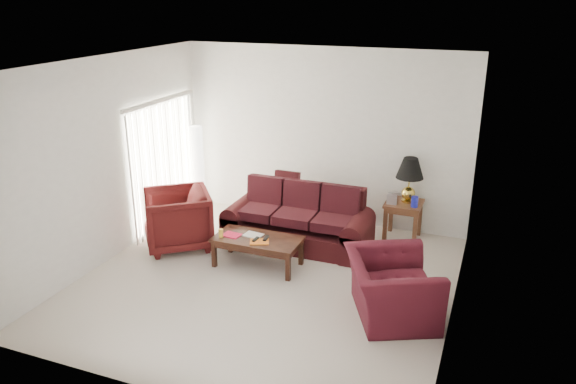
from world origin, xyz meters
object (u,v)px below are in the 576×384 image
object	(u,v)px
sofa	(298,217)
floor_lamp	(198,169)
coffee_table	(258,252)
armchair_left	(177,219)
end_table	(403,221)
armchair_right	(391,288)

from	to	relation	value
sofa	floor_lamp	xyz separation A→B (m)	(-2.17, 0.69, 0.34)
sofa	coffee_table	world-z (taller)	sofa
sofa	armchair_left	bearing A→B (deg)	-157.55
armchair_left	coffee_table	size ratio (longest dim) A/B	0.80
end_table	armchair_left	size ratio (longest dim) A/B	0.63
armchair_left	armchair_right	distance (m)	3.63
armchair_right	sofa	bearing A→B (deg)	24.57
armchair_right	armchair_left	bearing A→B (deg)	52.22
floor_lamp	armchair_left	xyz separation A→B (m)	(0.42, -1.42, -0.35)
armchair_right	coffee_table	bearing A→B (deg)	47.96
sofa	end_table	xyz separation A→B (m)	(1.51, 0.85, -0.15)
end_table	sofa	bearing A→B (deg)	-150.66
coffee_table	floor_lamp	bearing A→B (deg)	118.15
sofa	end_table	bearing A→B (deg)	29.06
armchair_left	floor_lamp	bearing A→B (deg)	158.85
floor_lamp	coffee_table	xyz separation A→B (m)	(1.88, -1.57, -0.59)
end_table	armchair_left	distance (m)	3.62
sofa	armchair_right	distance (m)	2.36
end_table	armchair_left	world-z (taller)	armchair_left
armchair_left	coffee_table	distance (m)	1.48
floor_lamp	coffee_table	bearing A→B (deg)	-40.02
end_table	armchair_left	bearing A→B (deg)	-154.10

